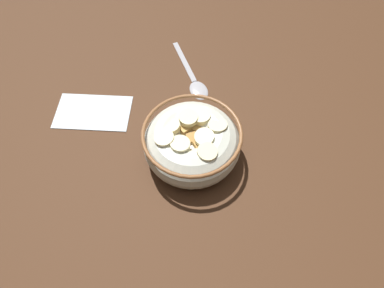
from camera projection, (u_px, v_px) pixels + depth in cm
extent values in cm
cube|color=#472B19|center=(192.00, 157.00, 59.63)|extent=(132.09, 132.09, 2.00)
cylinder|color=beige|center=(192.00, 153.00, 58.54)|extent=(8.61, 8.61, 0.60)
torus|color=beige|center=(192.00, 143.00, 56.14)|extent=(15.66, 15.66, 6.33)
torus|color=brown|center=(192.00, 133.00, 53.73)|extent=(15.79, 15.79, 0.60)
cylinder|color=white|center=(192.00, 139.00, 55.15)|extent=(11.86, 11.86, 0.40)
cube|color=tan|center=(164.00, 152.00, 53.18)|extent=(2.13, 2.18, 0.96)
cube|color=#AD7F42|center=(199.00, 144.00, 53.72)|extent=(2.34, 2.33, 0.83)
cube|color=tan|center=(176.00, 141.00, 54.16)|extent=(1.74, 1.78, 0.85)
cube|color=tan|center=(204.00, 157.00, 52.83)|extent=(1.68, 1.72, 0.82)
cube|color=tan|center=(217.00, 131.00, 55.43)|extent=(2.37, 2.34, 0.97)
cube|color=tan|center=(176.00, 122.00, 56.36)|extent=(2.17, 2.12, 0.92)
cube|color=tan|center=(200.00, 120.00, 56.45)|extent=(2.29, 2.32, 0.95)
cube|color=tan|center=(184.00, 129.00, 55.38)|extent=(2.27, 2.29, 0.92)
cube|color=tan|center=(188.00, 157.00, 52.68)|extent=(2.11, 2.09, 0.82)
cube|color=#B78947|center=(203.00, 134.00, 54.81)|extent=(2.32, 2.31, 0.86)
cube|color=tan|center=(213.00, 151.00, 53.28)|extent=(2.21, 2.24, 0.88)
cube|color=#B78947|center=(193.00, 111.00, 57.35)|extent=(2.32, 2.30, 0.91)
cube|color=#AD7F42|center=(212.00, 118.00, 56.64)|extent=(2.16, 2.16, 0.77)
cube|color=#AD7F42|center=(193.00, 138.00, 54.71)|extent=(2.37, 2.37, 0.87)
cube|color=tan|center=(213.00, 140.00, 54.20)|extent=(1.70, 1.74, 0.84)
cube|color=#B78947|center=(173.00, 134.00, 55.07)|extent=(2.34, 2.35, 0.82)
cube|color=#AD7F42|center=(179.00, 161.00, 52.28)|extent=(2.28, 2.29, 0.85)
cube|color=tan|center=(180.00, 152.00, 53.33)|extent=(2.26, 2.25, 0.79)
cube|color=tan|center=(199.00, 128.00, 55.76)|extent=(1.83, 1.81, 0.78)
cylinder|color=beige|center=(170.00, 128.00, 54.57)|extent=(3.83, 3.76, 1.27)
cylinder|color=#F4EABC|center=(206.00, 135.00, 53.41)|extent=(3.75, 3.82, 1.32)
cylinder|color=beige|center=(180.00, 145.00, 52.39)|extent=(4.29, 4.33, 1.22)
cylinder|color=beige|center=(204.00, 117.00, 55.56)|extent=(3.34, 3.31, 1.23)
cylinder|color=beige|center=(188.00, 118.00, 55.24)|extent=(3.60, 3.63, 1.14)
cylinder|color=beige|center=(207.00, 152.00, 51.60)|extent=(4.39, 4.34, 1.44)
cylinder|color=beige|center=(218.00, 126.00, 54.53)|extent=(3.29, 3.27, 1.61)
cylinder|color=beige|center=(164.00, 139.00, 52.85)|extent=(4.37, 4.34, 1.31)
ellipsoid|color=#A5A5AD|center=(199.00, 89.00, 66.16)|extent=(5.80, 5.82, 0.80)
cube|color=#A5A5AD|center=(184.00, 61.00, 70.59)|extent=(8.91, 9.05, 0.36)
cube|color=silver|center=(93.00, 112.00, 63.51)|extent=(15.48, 12.37, 0.30)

